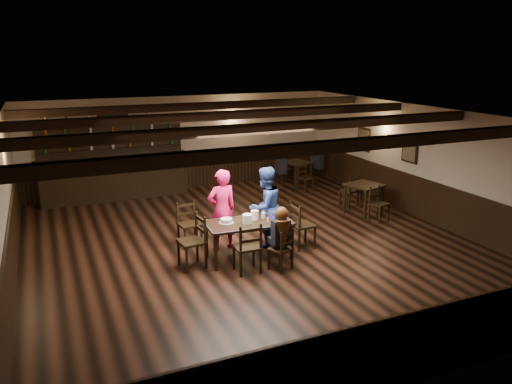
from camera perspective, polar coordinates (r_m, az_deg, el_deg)
name	(u,v)px	position (r m, az deg, el deg)	size (l,w,h in m)	color
ground	(250,245)	(10.52, -0.72, -6.04)	(10.00, 10.00, 0.00)	black
room_shell	(249,163)	(10.05, -0.79, 3.32)	(9.02, 10.02, 2.71)	#BBB29B
dining_table	(249,226)	(9.63, -0.85, -3.85)	(1.69, 0.92, 0.75)	black
chair_near_left	(249,244)	(9.02, -0.83, -6.02)	(0.46, 0.44, 0.96)	black
chair_near_right	(283,247)	(9.20, 3.16, -6.24)	(0.48, 0.47, 0.80)	black
chair_end_left	(196,236)	(9.39, -6.89, -5.06)	(0.50, 0.52, 1.01)	black
chair_end_right	(299,222)	(10.22, 4.95, -3.40)	(0.44, 0.46, 0.97)	black
chair_far_pushed	(188,220)	(10.47, -7.79, -3.16)	(0.48, 0.46, 0.92)	black
woman_pink	(222,210)	(10.07, -3.91, -2.04)	(0.61, 0.40, 1.67)	#E71B6D
man_blue	(265,207)	(10.21, 1.04, -1.73)	(0.82, 0.64, 1.68)	navy
seated_person	(281,228)	(9.10, 2.91, -4.16)	(0.32, 0.48, 0.78)	black
cake	(226,221)	(9.55, -3.41, -3.32)	(0.28, 0.28, 0.09)	white
plate_stack_a	(247,219)	(9.50, -1.01, -3.07)	(0.19, 0.19, 0.18)	white
plate_stack_b	(255,215)	(9.71, -0.15, -2.64)	(0.15, 0.15, 0.18)	white
tea_light	(250,218)	(9.75, -0.65, -2.99)	(0.05, 0.05, 0.06)	#A5A8AD
salt_shaker	(268,220)	(9.59, 1.36, -3.20)	(0.03, 0.03, 0.08)	silver
pepper_shaker	(271,217)	(9.69, 1.74, -2.93)	(0.04, 0.04, 0.10)	#A5A8AD
drink_glass	(263,215)	(9.80, 0.85, -2.67)	(0.07, 0.07, 0.12)	silver
menu_red	(278,221)	(9.66, 2.53, -3.31)	(0.27, 0.19, 0.00)	maroon
menu_blue	(274,217)	(9.87, 2.05, -2.89)	(0.26, 0.18, 0.00)	#111357
bar_counter	(114,172)	(14.20, -15.87, 2.20)	(4.07, 0.70, 2.20)	black
back_table_a	(364,188)	(12.63, 12.25, 0.43)	(0.96, 0.96, 0.75)	black
back_table_b	(296,165)	(14.91, 4.61, 3.06)	(0.91, 0.91, 0.75)	black
bg_patron_left	(281,160)	(14.56, 2.85, 3.70)	(0.27, 0.41, 0.81)	black
bg_patron_right	(317,157)	(15.24, 7.01, 4.04)	(0.32, 0.41, 0.76)	black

